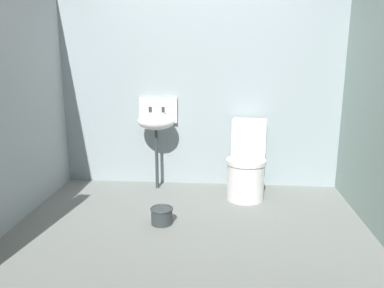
% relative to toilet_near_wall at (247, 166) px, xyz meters
% --- Properties ---
extents(ground_plane, '(3.46, 3.00, 0.08)m').
position_rel_toilet_near_wall_xyz_m(ground_plane, '(-0.52, -0.95, -0.36)').
color(ground_plane, slate).
extents(wall_back, '(3.46, 0.10, 2.12)m').
position_rel_toilet_near_wall_xyz_m(wall_back, '(-0.52, 0.40, 0.74)').
color(wall_back, '#94A2A7').
rests_on(wall_back, ground).
extents(toilet_near_wall, '(0.46, 0.64, 0.78)m').
position_rel_toilet_near_wall_xyz_m(toilet_near_wall, '(0.00, 0.00, 0.00)').
color(toilet_near_wall, silver).
rests_on(toilet_near_wall, ground).
extents(sink, '(0.42, 0.35, 0.99)m').
position_rel_toilet_near_wall_xyz_m(sink, '(-0.97, 0.19, 0.43)').
color(sink, '#313838').
rests_on(sink, ground).
extents(bucket, '(0.20, 0.20, 0.15)m').
position_rel_toilet_near_wall_xyz_m(bucket, '(-0.78, -0.75, -0.24)').
color(bucket, '#313838').
rests_on(bucket, ground).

